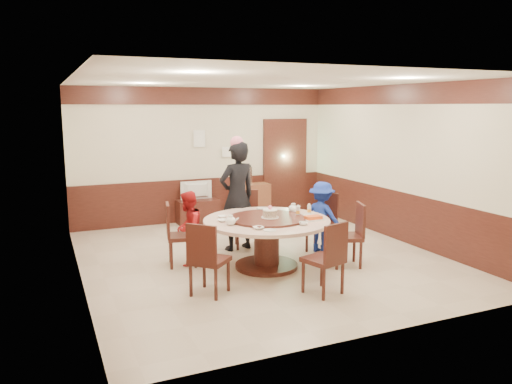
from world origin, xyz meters
name	(u,v)px	position (x,y,z in m)	size (l,w,h in m)	color
room	(262,192)	(0.01, 0.01, 1.08)	(6.00, 6.04, 2.84)	beige
banquet_table	(267,233)	(-0.13, -0.48, 0.53)	(1.89, 1.89, 0.78)	#3D1913
chair_0	(322,233)	(1.11, -0.01, 0.30)	(0.62, 0.62, 0.97)	#3D1913
chair_1	(247,229)	(0.05, 0.71, 0.30)	(0.55, 0.56, 0.97)	#3D1913
chair_2	(181,246)	(-1.28, 0.15, 0.30)	(0.53, 0.52, 0.97)	#3D1913
chair_3	(209,272)	(-1.27, -1.18, 0.30)	(0.62, 0.62, 0.97)	#3D1913
chair_4	(324,271)	(0.11, -1.75, 0.30)	(0.55, 0.56, 0.97)	#3D1913
chair_5	(348,246)	(1.05, -0.89, 0.30)	(0.57, 0.56, 0.97)	#3D1913
person_standing	(237,196)	(-0.17, 0.62, 0.92)	(0.67, 0.44, 1.84)	black
person_red	(188,228)	(-1.16, 0.15, 0.57)	(0.56, 0.43, 1.14)	#B4181B
person_blue	(322,217)	(1.07, -0.07, 0.59)	(0.77, 0.44, 1.19)	#18319D
birthday_cake	(270,213)	(-0.09, -0.52, 0.84)	(0.27, 0.27, 0.19)	white
teapot_left	(231,221)	(-0.75, -0.61, 0.81)	(0.17, 0.15, 0.13)	white
teapot_right	(293,209)	(0.47, -0.20, 0.81)	(0.17, 0.15, 0.13)	white
bowl_0	(222,217)	(-0.70, -0.12, 0.77)	(0.14, 0.14, 0.03)	white
bowl_1	(303,223)	(0.20, -1.02, 0.77)	(0.14, 0.14, 0.04)	white
bowl_2	(258,228)	(-0.49, -0.99, 0.77)	(0.15, 0.15, 0.04)	white
bowl_3	(307,216)	(0.50, -0.59, 0.77)	(0.13, 0.13, 0.04)	white
bowl_4	(222,221)	(-0.79, -0.37, 0.77)	(0.15, 0.15, 0.04)	white
bowl_5	(261,209)	(0.05, 0.13, 0.77)	(0.15, 0.15, 0.05)	white
saucer_near	(270,230)	(-0.38, -1.13, 0.76)	(0.18, 0.18, 0.01)	white
saucer_far	(279,210)	(0.32, 0.02, 0.76)	(0.18, 0.18, 0.01)	white
shrimp_platter	(313,218)	(0.49, -0.80, 0.78)	(0.30, 0.20, 0.06)	white
bottle_0	(298,211)	(0.39, -0.50, 0.83)	(0.06, 0.06, 0.16)	silver
bottle_1	(309,210)	(0.60, -0.47, 0.83)	(0.06, 0.06, 0.16)	silver
tv_stand	(198,211)	(-0.23, 2.75, 0.25)	(0.85, 0.45, 0.50)	#3D1913
television	(197,191)	(-0.23, 2.75, 0.69)	(0.66, 0.09, 0.38)	#949497
side_cabinet	(251,201)	(0.99, 2.78, 0.38)	(0.80, 0.40, 0.75)	brown
thermos	(249,175)	(0.94, 2.78, 0.94)	(0.15, 0.15, 0.38)	silver
notice_left	(199,139)	(-0.10, 2.96, 1.75)	(0.25, 0.00, 0.35)	white
notice_right	(229,152)	(0.55, 2.96, 1.45)	(0.30, 0.00, 0.22)	white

